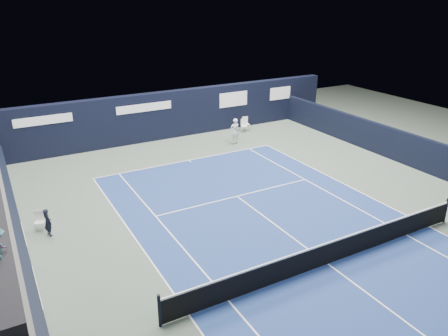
% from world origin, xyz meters
% --- Properties ---
extents(ground, '(48.00, 48.00, 0.00)m').
position_xyz_m(ground, '(0.00, 2.00, 0.00)').
color(ground, '#4B5950').
rests_on(ground, ground).
extents(court_surface, '(10.97, 23.77, 0.01)m').
position_xyz_m(court_surface, '(0.00, 0.00, 0.00)').
color(court_surface, navy).
rests_on(court_surface, ground).
extents(enclosure_wall_right, '(0.30, 22.00, 1.80)m').
position_xyz_m(enclosure_wall_right, '(10.50, 6.00, 0.90)').
color(enclosure_wall_right, black).
rests_on(enclosure_wall_right, ground).
extents(folding_chair_back_a, '(0.49, 0.51, 0.88)m').
position_xyz_m(folding_chair_back_a, '(5.76, 15.19, 0.59)').
color(folding_chair_back_a, white).
rests_on(folding_chair_back_a, ground).
extents(folding_chair_back_b, '(0.48, 0.47, 0.97)m').
position_xyz_m(folding_chair_back_b, '(6.02, 15.37, 0.55)').
color(folding_chair_back_b, silver).
rests_on(folding_chair_back_b, ground).
extents(line_judge_chair, '(0.45, 0.44, 0.82)m').
position_xyz_m(line_judge_chair, '(-8.63, 7.64, 0.47)').
color(line_judge_chair, silver).
rests_on(line_judge_chair, ground).
extents(line_judge, '(0.41, 0.50, 1.17)m').
position_xyz_m(line_judge, '(-8.39, 6.98, 0.59)').
color(line_judge, black).
rests_on(line_judge, ground).
extents(court_markings, '(11.03, 23.83, 0.00)m').
position_xyz_m(court_markings, '(0.00, 0.00, 0.01)').
color(court_markings, white).
rests_on(court_markings, court_surface).
extents(tennis_net, '(12.90, 0.10, 1.10)m').
position_xyz_m(tennis_net, '(0.00, 0.00, 0.51)').
color(tennis_net, black).
rests_on(tennis_net, ground).
extents(back_sponsor_wall, '(26.00, 0.63, 3.10)m').
position_xyz_m(back_sponsor_wall, '(0.01, 16.50, 1.55)').
color(back_sponsor_wall, black).
rests_on(back_sponsor_wall, ground).
extents(side_barrier_left, '(0.33, 22.00, 1.20)m').
position_xyz_m(side_barrier_left, '(-9.50, 5.97, 0.60)').
color(side_barrier_left, black).
rests_on(side_barrier_left, ground).
extents(tennis_player, '(0.61, 0.82, 1.64)m').
position_xyz_m(tennis_player, '(3.91, 13.27, 0.82)').
color(tennis_player, white).
rests_on(tennis_player, ground).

